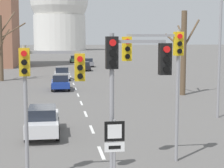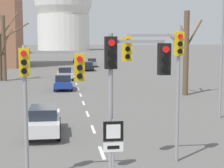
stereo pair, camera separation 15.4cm
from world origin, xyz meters
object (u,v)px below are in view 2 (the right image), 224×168
Objects in this scene: sedan_near_right at (92,62)px; sedan_far_left at (88,66)px; traffic_signal_near_left at (44,79)px; sedan_far_right at (63,82)px; street_lamp_right at (217,34)px; traffic_signal_near_right at (161,62)px; route_sign_post at (113,148)px; sedan_near_left at (78,59)px; traffic_signal_centre_tall at (129,76)px; sedan_mid_centre at (44,120)px; sedan_distant_centre at (65,73)px.

sedan_near_right reaches higher than sedan_far_left.
traffic_signal_near_left is 1.20× the size of sedan_far_right.
sedan_near_right is at bearing 80.17° from sedan_far_right.
sedan_near_right is 1.03× the size of sedan_far_right.
sedan_far_left is (-5.36, 39.28, -4.67)m from street_lamp_right.
traffic_signal_near_right is at bearing 18.94° from traffic_signal_near_left.
route_sign_post is 0.60× the size of sedan_near_left.
sedan_near_left is 1.09× the size of sedan_near_right.
sedan_near_left is (-6.03, 62.64, -4.63)m from street_lamp_right.
traffic_signal_centre_tall reaches higher than sedan_mid_centre.
traffic_signal_centre_tall is 9.85m from sedan_mid_centre.
sedan_far_left is (5.46, 42.22, -0.04)m from sedan_mid_centre.
traffic_signal_near_right is 47.53m from sedan_far_left.
traffic_signal_near_left reaches higher than sedan_distant_centre.
traffic_signal_centre_tall is 1.26× the size of sedan_near_right.
traffic_signal_near_left is at bearing -91.80° from sedan_distant_centre.
route_sign_post is (-2.52, -4.01, -2.30)m from traffic_signal_near_right.
traffic_signal_centre_tall is 51.22m from sedan_far_left.
traffic_signal_near_right reaches higher than traffic_signal_centre_tall.
traffic_signal_centre_tall is 1.30× the size of sedan_far_right.
sedan_distant_centre is (-1.52, 36.86, -3.16)m from traffic_signal_centre_tall.
sedan_distant_centre is at bearing -103.12° from sedan_near_right.
street_lamp_right reaches higher than sedan_far_left.
sedan_far_right is at bearing -91.83° from sedan_distant_centre.
route_sign_post is at bearing -124.64° from street_lamp_right.
traffic_signal_near_left is at bearing -91.79° from sedan_far_right.
sedan_near_left is at bearing 97.92° from sedan_near_right.
sedan_far_right is at bearing 92.70° from route_sign_post.
sedan_mid_centre is 1.03× the size of sedan_far_left.
street_lamp_right is 2.09× the size of sedan_far_left.
traffic_signal_near_left is 1.16× the size of sedan_distant_centre.
sedan_near_right is at bearing 83.62° from traffic_signal_near_left.
sedan_far_right is at bearing 122.27° from street_lamp_right.
traffic_signal_near_right is at bearing -83.98° from sedan_distant_centre.
traffic_signal_centre_tall is 3.34m from traffic_signal_near_left.
sedan_distant_centre reaches higher than sedan_near_right.
traffic_signal_near_left is at bearing -95.94° from sedan_far_left.
sedan_distant_centre is at bearing 92.36° from traffic_signal_centre_tall.
sedan_mid_centre is at bearing -97.37° from sedan_far_left.
sedan_far_left is 1.02× the size of sedan_distant_centre.
traffic_signal_centre_tall is 60.10m from sedan_near_right.
route_sign_post is at bearing -122.17° from traffic_signal_near_right.
traffic_signal_centre_tall is 14.23m from street_lamp_right.
sedan_near_left is 14.67m from sedan_near_right.
sedan_mid_centre is at bearing -164.77° from street_lamp_right.
route_sign_post is 51.52m from sedan_far_left.
route_sign_post is (-0.54, -0.36, -2.12)m from traffic_signal_centre_tall.
route_sign_post is at bearing -94.16° from sedan_near_right.
sedan_near_right is (-4.00, 48.11, -4.61)m from street_lamp_right.
traffic_signal_near_left is 1.07× the size of sedan_near_left.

